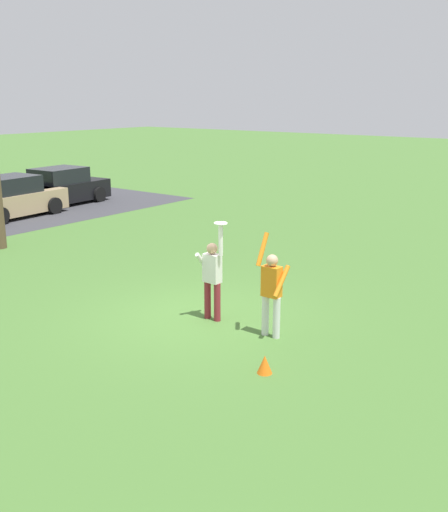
{
  "coord_description": "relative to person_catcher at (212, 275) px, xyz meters",
  "views": [
    {
      "loc": [
        -9.11,
        -7.7,
        4.53
      ],
      "look_at": [
        0.09,
        -0.71,
        1.43
      ],
      "focal_mm": 41.81,
      "sensor_mm": 36.0,
      "label": 1
    }
  ],
  "objects": [
    {
      "name": "person_catcher",
      "position": [
        0.0,
        0.0,
        0.0
      ],
      "size": [
        0.49,
        0.54,
        2.08
      ],
      "rotation": [
        0.0,
        0.0,
        -1.59
      ],
      "color": "maroon",
      "rests_on": "ground_plane"
    },
    {
      "name": "parked_car_black",
      "position": [
        6.98,
        13.83,
        -0.25
      ],
      "size": [
        4.22,
        2.28,
        1.59
      ],
      "rotation": [
        0.0,
        0.0,
        0.08
      ],
      "color": "black",
      "rests_on": "ground_plane"
    },
    {
      "name": "person_defender",
      "position": [
        -0.03,
        -1.47,
        -0.0
      ],
      "size": [
        0.49,
        0.55,
        2.04
      ],
      "rotation": [
        0.0,
        0.0,
        1.55
      ],
      "color": "silver",
      "rests_on": "ground_plane"
    },
    {
      "name": "ground_plane",
      "position": [
        -0.1,
        0.39,
        -0.98
      ],
      "size": [
        120.0,
        120.0,
        0.0
      ],
      "primitive_type": "plane",
      "color": "#426B2D"
    },
    {
      "name": "parked_car_tan",
      "position": [
        3.99,
        13.09,
        -0.25
      ],
      "size": [
        4.22,
        2.28,
        1.59
      ],
      "rotation": [
        0.0,
        0.0,
        0.08
      ],
      "color": "tan",
      "rests_on": "ground_plane"
    },
    {
      "name": "frisbee_disc",
      "position": [
        -0.0,
        -0.22,
        1.11
      ],
      "size": [
        0.27,
        0.27,
        0.02
      ],
      "primitive_type": "cylinder",
      "color": "white",
      "rests_on": "person_catcher"
    },
    {
      "name": "field_cone_orange",
      "position": [
        -1.45,
        -2.27,
        -0.82
      ],
      "size": [
        0.26,
        0.26,
        0.32
      ],
      "primitive_type": "cone",
      "color": "orange",
      "rests_on": "ground_plane"
    }
  ]
}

